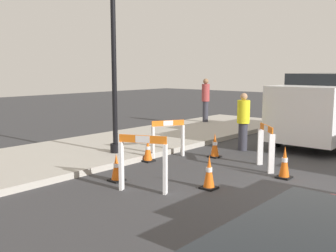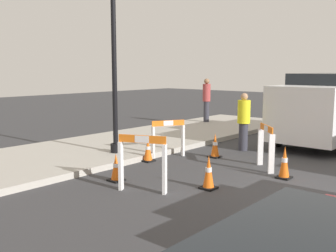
% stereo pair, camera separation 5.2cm
% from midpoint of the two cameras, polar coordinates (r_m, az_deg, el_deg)
% --- Properties ---
extents(ground_plane, '(60.00, 60.00, 0.00)m').
position_cam_midpoint_polar(ground_plane, '(8.14, 21.43, -9.31)').
color(ground_plane, '#38383A').
extents(sidewalk_slab, '(18.00, 3.73, 0.15)m').
position_cam_midpoint_polar(sidewalk_slab, '(11.78, -9.11, -3.14)').
color(sidewalk_slab, '#ADA89E').
rests_on(sidewalk_slab, ground_plane).
extents(streetlamp_post, '(0.44, 0.44, 5.79)m').
position_cam_midpoint_polar(streetlamp_post, '(10.61, -7.81, 16.08)').
color(streetlamp_post, black).
rests_on(streetlamp_post, sidewalk_slab).
extents(barricade_0, '(0.72, 0.72, 1.07)m').
position_cam_midpoint_polar(barricade_0, '(9.66, 14.17, -2.74)').
color(barricade_0, white).
rests_on(barricade_0, ground_plane).
extents(barricade_1, '(0.87, 0.56, 1.01)m').
position_cam_midpoint_polar(barricade_1, '(10.66, 0.18, -1.60)').
color(barricade_1, white).
rests_on(barricade_1, ground_plane).
extents(barricade_2, '(0.51, 0.94, 1.12)m').
position_cam_midpoint_polar(barricade_2, '(7.64, -3.56, -5.10)').
color(barricade_2, white).
rests_on(barricade_2, ground_plane).
extents(traffic_cone_0, '(0.30, 0.30, 0.69)m').
position_cam_midpoint_polar(traffic_cone_0, '(7.93, 6.10, -6.75)').
color(traffic_cone_0, black).
rests_on(traffic_cone_0, ground_plane).
extents(traffic_cone_1, '(0.30, 0.30, 0.72)m').
position_cam_midpoint_polar(traffic_cone_1, '(8.99, 16.70, -5.15)').
color(traffic_cone_1, black).
rests_on(traffic_cone_1, ground_plane).
extents(traffic_cone_2, '(0.30, 0.30, 0.62)m').
position_cam_midpoint_polar(traffic_cone_2, '(10.20, -2.78, -3.51)').
color(traffic_cone_2, black).
rests_on(traffic_cone_2, ground_plane).
extents(traffic_cone_3, '(0.30, 0.30, 0.60)m').
position_cam_midpoint_polar(traffic_cone_3, '(8.50, -7.37, -6.05)').
color(traffic_cone_3, black).
rests_on(traffic_cone_3, ground_plane).
extents(traffic_cone_4, '(0.30, 0.30, 0.66)m').
position_cam_midpoint_polar(traffic_cone_4, '(10.72, 6.98, -2.87)').
color(traffic_cone_4, black).
rests_on(traffic_cone_4, ground_plane).
extents(person_worker, '(0.38, 0.38, 1.69)m').
position_cam_midpoint_polar(person_worker, '(11.71, 11.05, 0.86)').
color(person_worker, '#33333D').
rests_on(person_worker, ground_plane).
extents(person_pedestrian, '(0.44, 0.44, 1.84)m').
position_cam_midpoint_polar(person_pedestrian, '(16.77, 5.70, 4.02)').
color(person_pedestrian, '#33333D').
rests_on(person_pedestrian, sidewalk_slab).
extents(work_van, '(5.45, 2.16, 2.25)m').
position_cam_midpoint_polar(work_van, '(13.72, 22.68, 2.83)').
color(work_van, white).
rests_on(work_van, ground_plane).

